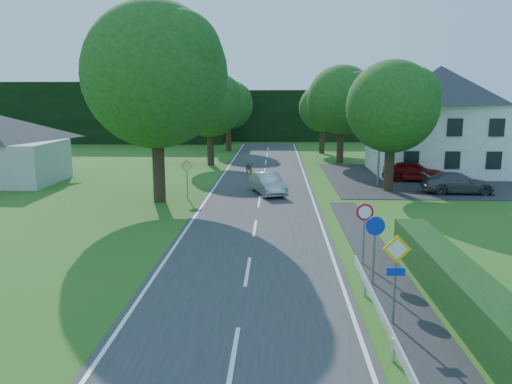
{
  "coord_description": "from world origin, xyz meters",
  "views": [
    {
      "loc": [
        1.01,
        -5.15,
        6.29
      ],
      "look_at": [
        0.01,
        19.21,
        1.56
      ],
      "focal_mm": 35.0,
      "sensor_mm": 36.0,
      "label": 1
    }
  ],
  "objects_px": {
    "moving_car": "(268,183)",
    "parked_car_red": "(413,171)",
    "parked_car_silver_b": "(480,168)",
    "motorcycle": "(249,168)",
    "streetlight": "(378,122)",
    "parasol": "(383,162)",
    "parked_car_grey": "(458,183)"
  },
  "relations": [
    {
      "from": "moving_car",
      "to": "parasol",
      "type": "distance_m",
      "value": 12.47
    },
    {
      "from": "moving_car",
      "to": "parked_car_red",
      "type": "distance_m",
      "value": 11.97
    },
    {
      "from": "parked_car_silver_b",
      "to": "parked_car_grey",
      "type": "bearing_deg",
      "value": 130.83
    },
    {
      "from": "streetlight",
      "to": "parasol",
      "type": "distance_m",
      "value": 6.25
    },
    {
      "from": "parked_car_silver_b",
      "to": "moving_car",
      "type": "bearing_deg",
      "value": 96.52
    },
    {
      "from": "parked_car_grey",
      "to": "parked_car_silver_b",
      "type": "xyz_separation_m",
      "value": [
        4.07,
        6.75,
        -0.01
      ]
    },
    {
      "from": "parked_car_red",
      "to": "parasol",
      "type": "relative_size",
      "value": 2.04
    },
    {
      "from": "parked_car_silver_b",
      "to": "motorcycle",
      "type": "bearing_deg",
      "value": 69.12
    },
    {
      "from": "parked_car_silver_b",
      "to": "parasol",
      "type": "xyz_separation_m",
      "value": [
        -7.34,
        1.0,
        0.32
      ]
    },
    {
      "from": "parked_car_red",
      "to": "parked_car_grey",
      "type": "relative_size",
      "value": 0.97
    },
    {
      "from": "streetlight",
      "to": "parked_car_red",
      "type": "xyz_separation_m",
      "value": [
        3.06,
        1.88,
        -3.67
      ]
    },
    {
      "from": "parked_car_red",
      "to": "parked_car_silver_b",
      "type": "height_order",
      "value": "parked_car_red"
    },
    {
      "from": "motorcycle",
      "to": "parked_car_silver_b",
      "type": "distance_m",
      "value": 18.11
    },
    {
      "from": "moving_car",
      "to": "parked_car_grey",
      "type": "xyz_separation_m",
      "value": [
        12.36,
        0.77,
        -0.01
      ]
    },
    {
      "from": "moving_car",
      "to": "parked_car_silver_b",
      "type": "relative_size",
      "value": 0.87
    },
    {
      "from": "motorcycle",
      "to": "parked_car_silver_b",
      "type": "xyz_separation_m",
      "value": [
        18.09,
        -0.89,
        0.2
      ]
    },
    {
      "from": "parked_car_red",
      "to": "motorcycle",
      "type": "bearing_deg",
      "value": 89.12
    },
    {
      "from": "streetlight",
      "to": "motorcycle",
      "type": "xyz_separation_m",
      "value": [
        -9.26,
        4.89,
        -3.96
      ]
    },
    {
      "from": "moving_car",
      "to": "motorcycle",
      "type": "bearing_deg",
      "value": 82.7
    },
    {
      "from": "parasol",
      "to": "parked_car_grey",
      "type": "bearing_deg",
      "value": -67.14
    },
    {
      "from": "parked_car_red",
      "to": "parasol",
      "type": "xyz_separation_m",
      "value": [
        -1.58,
        3.12,
        0.22
      ]
    },
    {
      "from": "motorcycle",
      "to": "parasol",
      "type": "bearing_deg",
      "value": -17.6
    },
    {
      "from": "parked_car_grey",
      "to": "parasol",
      "type": "height_order",
      "value": "parasol"
    },
    {
      "from": "moving_car",
      "to": "parasol",
      "type": "relative_size",
      "value": 1.91
    },
    {
      "from": "streetlight",
      "to": "parked_car_silver_b",
      "type": "relative_size",
      "value": 1.69
    },
    {
      "from": "moving_car",
      "to": "parked_car_grey",
      "type": "relative_size",
      "value": 0.9
    },
    {
      "from": "parked_car_grey",
      "to": "parked_car_silver_b",
      "type": "height_order",
      "value": "parked_car_grey"
    },
    {
      "from": "moving_car",
      "to": "parked_car_red",
      "type": "relative_size",
      "value": 0.93
    },
    {
      "from": "motorcycle",
      "to": "parked_car_grey",
      "type": "xyz_separation_m",
      "value": [
        14.02,
        -7.64,
        0.21
      ]
    },
    {
      "from": "parked_car_red",
      "to": "parked_car_grey",
      "type": "bearing_deg",
      "value": -147.16
    },
    {
      "from": "moving_car",
      "to": "parasol",
      "type": "xyz_separation_m",
      "value": [
        9.09,
        8.52,
        0.29
      ]
    },
    {
      "from": "moving_car",
      "to": "parked_car_grey",
      "type": "distance_m",
      "value": 12.39
    }
  ]
}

